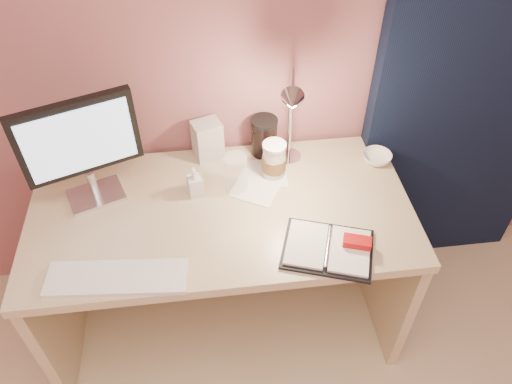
{
  "coord_description": "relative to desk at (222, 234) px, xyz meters",
  "views": [
    {
      "loc": [
        -0.03,
        0.12,
        2.05
      ],
      "look_at": [
        0.12,
        1.33,
        0.85
      ],
      "focal_mm": 35.0,
      "sensor_mm": 36.0,
      "label": 1
    }
  ],
  "objects": [
    {
      "name": "room",
      "position": [
        0.95,
        0.24,
        0.63
      ],
      "size": [
        3.5,
        3.5,
        3.5
      ],
      "color": "#C6B28E",
      "rests_on": "ground"
    },
    {
      "name": "desk",
      "position": [
        0.0,
        0.0,
        0.0
      ],
      "size": [
        1.4,
        0.7,
        0.73
      ],
      "color": "#C6B88C",
      "rests_on": "ground"
    },
    {
      "name": "monitor",
      "position": [
        -0.46,
        0.05,
        0.48
      ],
      "size": [
        0.39,
        0.2,
        0.43
      ],
      "rotation": [
        0.0,
        0.0,
        0.35
      ],
      "color": "silver",
      "rests_on": "desk"
    },
    {
      "name": "keyboard",
      "position": [
        -0.35,
        -0.35,
        0.24
      ],
      "size": [
        0.46,
        0.17,
        0.02
      ],
      "primitive_type": "cube",
      "rotation": [
        0.0,
        0.0,
        -0.09
      ],
      "color": "silver",
      "rests_on": "desk"
    },
    {
      "name": "planner",
      "position": [
        0.35,
        -0.31,
        0.24
      ],
      "size": [
        0.36,
        0.31,
        0.05
      ],
      "rotation": [
        0.0,
        0.0,
        -0.33
      ],
      "color": "black",
      "rests_on": "desk"
    },
    {
      "name": "paper_b",
      "position": [
        0.19,
        0.09,
        0.23
      ],
      "size": [
        0.17,
        0.17,
        0.0
      ],
      "primitive_type": "cube",
      "rotation": [
        0.0,
        0.0,
        -0.04
      ],
      "color": "silver",
      "rests_on": "desk"
    },
    {
      "name": "paper_c",
      "position": [
        0.14,
        0.02,
        0.23
      ],
      "size": [
        0.23,
        0.23,
        0.0
      ],
      "primitive_type": "cube",
      "rotation": [
        0.0,
        0.0,
        1.06
      ],
      "color": "silver",
      "rests_on": "desk"
    },
    {
      "name": "coffee_cup",
      "position": [
        0.22,
        0.09,
        0.3
      ],
      "size": [
        0.09,
        0.09,
        0.15
      ],
      "color": "silver",
      "rests_on": "desk"
    },
    {
      "name": "clear_cup",
      "position": [
        0.07,
        0.03,
        0.3
      ],
      "size": [
        0.09,
        0.09,
        0.15
      ],
      "primitive_type": "cylinder",
      "color": "white",
      "rests_on": "desk"
    },
    {
      "name": "bowl",
      "position": [
        0.64,
        0.11,
        0.24
      ],
      "size": [
        0.15,
        0.15,
        0.04
      ],
      "primitive_type": "imported",
      "rotation": [
        0.0,
        0.0,
        -0.38
      ],
      "color": "white",
      "rests_on": "desk"
    },
    {
      "name": "lotion_bottle",
      "position": [
        -0.09,
        0.02,
        0.29
      ],
      "size": [
        0.06,
        0.06,
        0.12
      ],
      "primitive_type": "imported",
      "rotation": [
        0.0,
        0.0,
        0.19
      ],
      "color": "silver",
      "rests_on": "desk"
    },
    {
      "name": "dark_jar",
      "position": [
        0.2,
        0.22,
        0.3
      ],
      "size": [
        0.1,
        0.1,
        0.15
      ],
      "primitive_type": "cylinder",
      "color": "black",
      "rests_on": "desk"
    },
    {
      "name": "product_box",
      "position": [
        -0.03,
        0.23,
        0.31
      ],
      "size": [
        0.13,
        0.12,
        0.16
      ],
      "primitive_type": "cube",
      "rotation": [
        0.0,
        0.0,
        0.32
      ],
      "color": "silver",
      "rests_on": "desk"
    },
    {
      "name": "desk_lamp",
      "position": [
        0.31,
        0.06,
        0.5
      ],
      "size": [
        0.13,
        0.27,
        0.44
      ],
      "rotation": [
        0.0,
        0.0,
        -0.19
      ],
      "color": "silver",
      "rests_on": "desk"
    }
  ]
}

